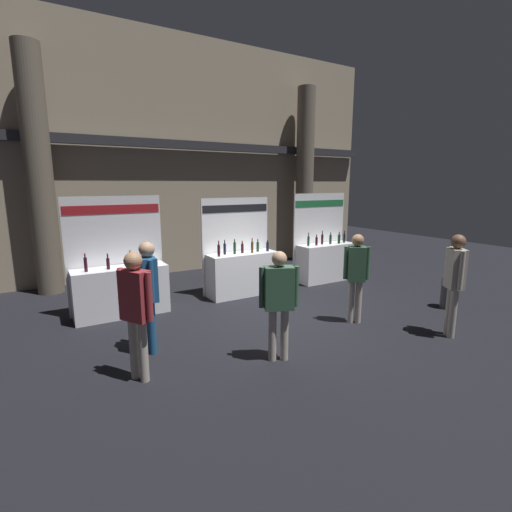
# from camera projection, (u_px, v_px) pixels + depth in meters

# --- Properties ---
(ground_plane) EXTENTS (26.62, 26.62, 0.00)m
(ground_plane) POSITION_uv_depth(u_px,v_px,m) (279.00, 316.00, 7.78)
(ground_plane) COLOR black
(hall_colonnade) EXTENTS (13.31, 1.11, 6.95)m
(hall_colonnade) POSITION_uv_depth(u_px,v_px,m) (189.00, 160.00, 11.30)
(hall_colonnade) COLOR gray
(hall_colonnade) RESTS_ON ground_plane
(exhibitor_booth_0) EXTENTS (1.96, 0.73, 2.46)m
(exhibitor_booth_0) POSITION_uv_depth(u_px,v_px,m) (121.00, 286.00, 7.74)
(exhibitor_booth_0) COLOR white
(exhibitor_booth_0) RESTS_ON ground_plane
(exhibitor_booth_1) EXTENTS (1.82, 0.66, 2.37)m
(exhibitor_booth_1) POSITION_uv_depth(u_px,v_px,m) (242.00, 270.00, 9.20)
(exhibitor_booth_1) COLOR white
(exhibitor_booth_1) RESTS_ON ground_plane
(exhibitor_booth_2) EXTENTS (1.78, 0.66, 2.44)m
(exhibitor_booth_2) POSITION_uv_depth(u_px,v_px,m) (325.00, 258.00, 10.55)
(exhibitor_booth_2) COLOR white
(exhibitor_booth_2) RESTS_ON ground_plane
(trash_bin) EXTENTS (0.37, 0.37, 0.67)m
(trash_bin) POSITION_uv_depth(u_px,v_px,m) (450.00, 293.00, 8.23)
(trash_bin) COLOR #38383D
(trash_bin) RESTS_ON ground_plane
(visitor_0) EXTENTS (0.40, 0.52, 1.83)m
(visitor_0) POSITION_uv_depth(u_px,v_px,m) (136.00, 304.00, 5.05)
(visitor_0) COLOR #ADA393
(visitor_0) RESTS_ON ground_plane
(visitor_1) EXTENTS (0.56, 0.41, 1.73)m
(visitor_1) POSITION_uv_depth(u_px,v_px,m) (279.00, 295.00, 5.65)
(visitor_1) COLOR #ADA393
(visitor_1) RESTS_ON ground_plane
(visitor_2) EXTENTS (0.41, 0.40, 1.77)m
(visitor_2) POSITION_uv_depth(u_px,v_px,m) (356.00, 271.00, 7.21)
(visitor_2) COLOR #ADA393
(visitor_2) RESTS_ON ground_plane
(visitor_3) EXTENTS (0.39, 0.44, 1.85)m
(visitor_3) POSITION_uv_depth(u_px,v_px,m) (455.00, 276.00, 6.56)
(visitor_3) COLOR #ADA393
(visitor_3) RESTS_ON ground_plane
(visitor_4) EXTENTS (0.26, 0.56, 1.82)m
(visitor_4) POSITION_uv_depth(u_px,v_px,m) (149.00, 287.00, 5.92)
(visitor_4) COLOR navy
(visitor_4) RESTS_ON ground_plane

